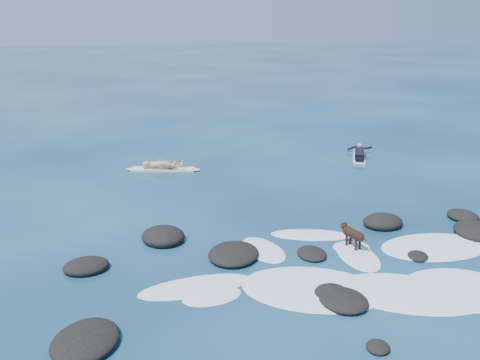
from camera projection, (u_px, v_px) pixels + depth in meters
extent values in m
plane|color=#0A2642|center=(320.00, 249.00, 15.61)|extent=(160.00, 160.00, 0.00)
ellipsoid|color=black|center=(85.00, 341.00, 11.21)|extent=(1.89, 2.06, 0.39)
ellipsoid|color=black|center=(378.00, 347.00, 11.10)|extent=(0.69, 0.71, 0.17)
ellipsoid|color=black|center=(463.00, 216.00, 17.75)|extent=(1.20, 1.30, 0.35)
ellipsoid|color=black|center=(331.00, 292.00, 13.10)|extent=(0.87, 0.76, 0.35)
ellipsoid|color=black|center=(234.00, 254.00, 15.06)|extent=(2.01, 2.08, 0.40)
ellipsoid|color=black|center=(163.00, 236.00, 16.12)|extent=(1.76, 1.80, 0.52)
ellipsoid|color=black|center=(418.00, 256.00, 15.07)|extent=(0.80, 0.87, 0.17)
ellipsoid|color=black|center=(476.00, 231.00, 16.52)|extent=(1.47, 1.65, 0.45)
ellipsoid|color=black|center=(312.00, 254.00, 15.19)|extent=(0.88, 1.05, 0.23)
ellipsoid|color=black|center=(86.00, 266.00, 14.37)|extent=(1.38, 1.18, 0.39)
ellipsoid|color=black|center=(343.00, 300.00, 12.78)|extent=(1.51, 1.58, 0.30)
ellipsoid|color=black|center=(383.00, 222.00, 17.18)|extent=(1.38, 1.17, 0.51)
ellipsoid|color=white|center=(312.00, 289.00, 13.42)|extent=(4.17, 3.43, 0.12)
ellipsoid|color=white|center=(435.00, 247.00, 15.70)|extent=(3.33, 1.94, 0.12)
ellipsoid|color=white|center=(459.00, 289.00, 13.39)|extent=(3.20, 2.64, 0.12)
ellipsoid|color=white|center=(195.00, 287.00, 13.51)|extent=(3.09, 1.49, 0.12)
ellipsoid|color=white|center=(358.00, 256.00, 15.15)|extent=(1.11, 2.06, 0.12)
ellipsoid|color=white|center=(263.00, 250.00, 15.51)|extent=(1.54, 2.11, 0.12)
ellipsoid|color=white|center=(311.00, 235.00, 16.50)|extent=(2.61, 1.45, 0.12)
ellipsoid|color=white|center=(407.00, 293.00, 13.20)|extent=(4.18, 3.24, 0.12)
ellipsoid|color=white|center=(212.00, 296.00, 13.07)|extent=(1.66, 1.17, 0.12)
ellipsoid|color=white|center=(351.00, 247.00, 15.67)|extent=(1.10, 0.90, 0.12)
cube|color=beige|center=(163.00, 169.00, 22.81)|extent=(2.74, 1.10, 0.09)
ellipsoid|color=beige|center=(194.00, 170.00, 22.77)|extent=(0.59, 0.41, 0.10)
ellipsoid|color=beige|center=(132.00, 169.00, 22.85)|extent=(0.59, 0.41, 0.10)
imported|color=tan|center=(162.00, 149.00, 22.52)|extent=(0.54, 0.71, 1.74)
cube|color=white|center=(359.00, 157.00, 24.66)|extent=(1.39, 2.40, 0.09)
ellipsoid|color=white|center=(359.00, 150.00, 25.76)|extent=(0.46, 0.59, 0.09)
cube|color=black|center=(360.00, 153.00, 24.61)|extent=(0.95, 1.51, 0.24)
sphere|color=tan|center=(360.00, 146.00, 25.35)|extent=(0.32, 0.32, 0.25)
cylinder|color=black|center=(353.00, 148.00, 25.60)|extent=(0.60, 0.10, 0.27)
cylinder|color=black|center=(366.00, 148.00, 25.49)|extent=(0.49, 0.49, 0.27)
cube|color=black|center=(359.00, 159.00, 23.88)|extent=(0.56, 0.69, 0.15)
cylinder|color=black|center=(354.00, 234.00, 15.43)|extent=(0.46, 0.63, 0.28)
sphere|color=black|center=(348.00, 231.00, 15.63)|extent=(0.37, 0.37, 0.29)
sphere|color=black|center=(360.00, 237.00, 15.22)|extent=(0.34, 0.34, 0.26)
sphere|color=black|center=(344.00, 226.00, 15.74)|extent=(0.27, 0.27, 0.21)
cone|color=black|center=(341.00, 225.00, 15.84)|extent=(0.15, 0.16, 0.11)
cone|color=black|center=(343.00, 224.00, 15.68)|extent=(0.11, 0.10, 0.10)
cone|color=black|center=(346.00, 223.00, 15.73)|extent=(0.11, 0.10, 0.10)
cylinder|color=black|center=(347.00, 241.00, 15.64)|extent=(0.09, 0.09, 0.38)
cylinder|color=black|center=(350.00, 240.00, 15.72)|extent=(0.09, 0.09, 0.38)
cylinder|color=black|center=(356.00, 246.00, 15.32)|extent=(0.09, 0.09, 0.38)
cylinder|color=black|center=(360.00, 245.00, 15.40)|extent=(0.09, 0.09, 0.38)
cylinder|color=black|center=(363.00, 237.00, 15.10)|extent=(0.14, 0.27, 0.16)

